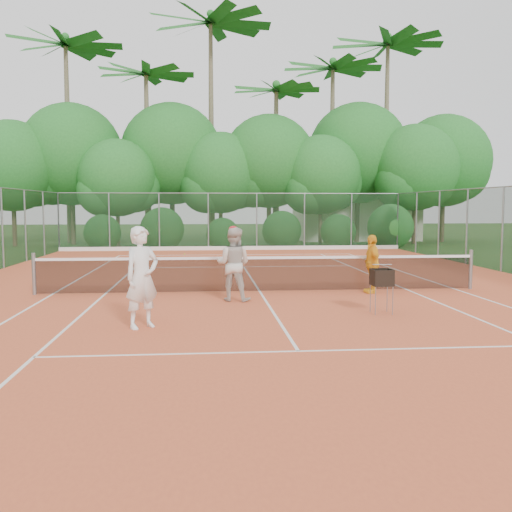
% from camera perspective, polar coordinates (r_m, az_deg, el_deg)
% --- Properties ---
extents(ground, '(120.00, 120.00, 0.00)m').
position_cam_1_polar(ground, '(15.49, 0.38, -3.66)').
color(ground, '#244518').
rests_on(ground, ground).
extents(clay_court, '(18.00, 36.00, 0.02)m').
position_cam_1_polar(clay_court, '(15.49, 0.38, -3.63)').
color(clay_court, '#D35930').
rests_on(clay_court, ground).
extents(club_building, '(8.00, 5.00, 3.00)m').
position_cam_1_polar(club_building, '(40.62, 9.82, 3.75)').
color(club_building, beige).
rests_on(club_building, ground).
extents(tennis_net, '(11.97, 0.10, 1.10)m').
position_cam_1_polar(tennis_net, '(15.42, 0.38, -1.71)').
color(tennis_net, gray).
rests_on(tennis_net, clay_court).
extents(player_white, '(0.84, 0.80, 1.94)m').
position_cam_1_polar(player_white, '(11.01, -11.33, -2.11)').
color(player_white, white).
rests_on(player_white, clay_court).
extents(player_center_grp, '(1.05, 0.93, 1.84)m').
position_cam_1_polar(player_center_grp, '(13.94, -2.28, -0.79)').
color(player_center_grp, beige).
rests_on(player_center_grp, clay_court).
extents(player_yellow, '(0.43, 0.93, 1.56)m').
position_cam_1_polar(player_yellow, '(15.52, 11.49, -0.77)').
color(player_yellow, yellow).
rests_on(player_yellow, clay_court).
extents(ball_hopper, '(0.42, 0.42, 0.96)m').
position_cam_1_polar(ball_hopper, '(12.57, 12.47, -2.20)').
color(ball_hopper, gray).
rests_on(ball_hopper, clay_court).
extents(stray_ball_a, '(0.07, 0.07, 0.07)m').
position_cam_1_polar(stray_ball_a, '(24.52, -6.96, -0.37)').
color(stray_ball_a, '#C7D331').
rests_on(stray_ball_a, clay_court).
extents(stray_ball_b, '(0.07, 0.07, 0.07)m').
position_cam_1_polar(stray_ball_b, '(27.41, -7.16, 0.19)').
color(stray_ball_b, '#BACF30').
rests_on(stray_ball_b, clay_court).
extents(stray_ball_c, '(0.07, 0.07, 0.07)m').
position_cam_1_polar(stray_ball_c, '(25.91, 6.71, -0.08)').
color(stray_ball_c, '#D9EB36').
rests_on(stray_ball_c, clay_court).
extents(court_markings, '(11.03, 23.83, 0.01)m').
position_cam_1_polar(court_markings, '(15.49, 0.38, -3.58)').
color(court_markings, white).
rests_on(court_markings, clay_court).
extents(fence_back, '(18.07, 0.07, 3.00)m').
position_cam_1_polar(fence_back, '(30.29, -2.35, 3.46)').
color(fence_back, '#19381E').
rests_on(fence_back, clay_court).
extents(tropical_treeline, '(32.10, 8.49, 15.03)m').
position_cam_1_polar(tropical_treeline, '(35.69, -0.46, 9.47)').
color(tropical_treeline, brown).
rests_on(tropical_treeline, ground).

